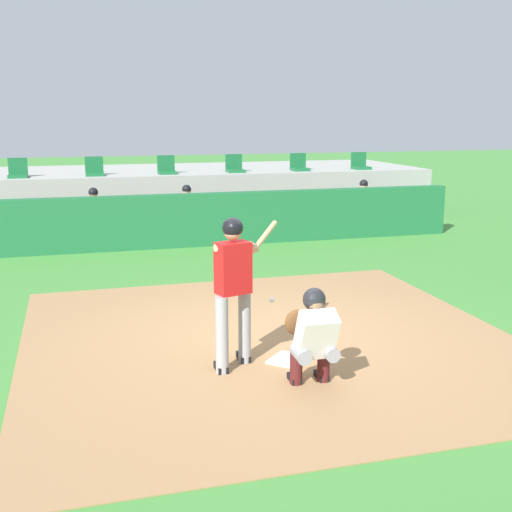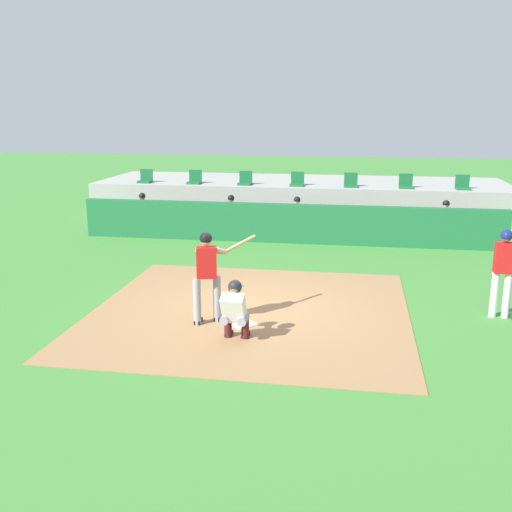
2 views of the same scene
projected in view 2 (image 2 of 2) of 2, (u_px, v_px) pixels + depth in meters
The scene contains 20 objects.
ground_plane at pixel (250, 311), 12.15m from camera, with size 80.00×80.00×0.00m, color #428438.
dirt_infield at pixel (250, 311), 12.15m from camera, with size 6.40×6.40×0.01m, color #9E754C.
home_plate at pixel (243, 324), 11.38m from camera, with size 0.44×0.44×0.02m, color white.
batter_at_plate at pixel (208, 271), 11.26m from camera, with size 1.05×1.10×1.80m.
catcher_crouched at pixel (235, 308), 10.51m from camera, with size 0.49×1.61×1.13m.
on_deck_batter at pixel (504, 268), 11.57m from camera, with size 0.58×0.23×1.79m.
dugout_wall at pixel (287, 223), 18.22m from camera, with size 13.00×0.30×1.20m, color #1E6638.
dugout_bench at pixel (291, 229), 19.27m from camera, with size 11.80×0.44×0.45m, color olive.
dugout_player_0 at pixel (142, 212), 19.82m from camera, with size 0.49×0.70×1.30m.
dugout_player_1 at pixel (230, 214), 19.33m from camera, with size 0.49×0.70×1.30m.
dugout_player_2 at pixel (296, 216), 18.98m from camera, with size 0.49×0.70×1.30m.
dugout_player_3 at pixel (445, 221), 18.23m from camera, with size 0.49×0.70×1.30m.
stands_platform at pixel (301, 199), 22.40m from camera, with size 15.00×4.40×1.40m, color #9E9E99.
stadium_seat_0 at pixel (146, 179), 21.65m from camera, with size 0.46×0.46×0.48m.
stadium_seat_1 at pixel (195, 180), 21.35m from camera, with size 0.46×0.46×0.48m.
stadium_seat_2 at pixel (245, 181), 21.04m from camera, with size 0.46×0.46×0.48m.
stadium_seat_3 at pixel (297, 182), 20.74m from camera, with size 0.46×0.46×0.48m.
stadium_seat_4 at pixel (351, 183), 20.44m from camera, with size 0.46×0.46×0.48m.
stadium_seat_5 at pixel (406, 184), 20.14m from camera, with size 0.46×0.46×0.48m.
stadium_seat_6 at pixel (463, 185), 19.84m from camera, with size 0.46×0.46×0.48m.
Camera 2 is at (2.03, -11.33, 4.06)m, focal length 41.53 mm.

